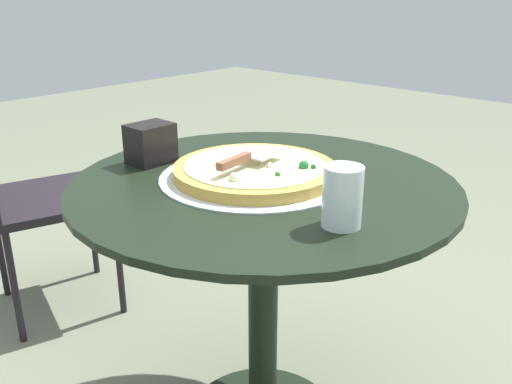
# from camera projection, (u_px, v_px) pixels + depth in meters

# --- Properties ---
(patio_table) EXTENTS (0.92, 0.92, 0.73)m
(patio_table) POSITION_uv_depth(u_px,v_px,m) (263.00, 247.00, 1.38)
(patio_table) COLOR black
(patio_table) RESTS_ON ground
(pizza_on_tray) EXTENTS (0.46, 0.46, 0.05)m
(pizza_on_tray) POSITION_uv_depth(u_px,v_px,m) (256.00, 171.00, 1.33)
(pizza_on_tray) COLOR silver
(pizza_on_tray) RESTS_ON patio_table
(pizza_server) EXTENTS (0.21, 0.09, 0.02)m
(pizza_server) POSITION_uv_depth(u_px,v_px,m) (247.00, 157.00, 1.30)
(pizza_server) COLOR silver
(pizza_server) RESTS_ON pizza_on_tray
(drinking_cup) EXTENTS (0.08, 0.08, 0.12)m
(drinking_cup) POSITION_uv_depth(u_px,v_px,m) (342.00, 197.00, 1.05)
(drinking_cup) COLOR silver
(drinking_cup) RESTS_ON patio_table
(napkin_dispenser) EXTENTS (0.11, 0.09, 0.10)m
(napkin_dispenser) POSITION_uv_depth(u_px,v_px,m) (151.00, 143.00, 1.43)
(napkin_dispenser) COLOR black
(napkin_dispenser) RESTS_ON patio_table
(patio_chair_near) EXTENTS (0.52, 0.52, 0.89)m
(patio_chair_near) POSITION_uv_depth(u_px,v_px,m) (22.00, 182.00, 1.94)
(patio_chair_near) COLOR black
(patio_chair_near) RESTS_ON ground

